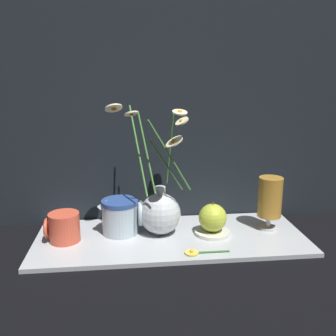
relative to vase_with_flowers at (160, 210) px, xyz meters
name	(u,v)px	position (x,y,z in m)	size (l,w,h in m)	color
ground_plane	(171,240)	(0.03, -0.02, -0.08)	(6.00, 6.00, 0.00)	black
shelf	(171,238)	(0.03, -0.02, -0.08)	(0.77, 0.30, 0.01)	#B2B7BC
backdrop_wall	(165,44)	(0.03, 0.14, 0.47)	(1.27, 0.02, 1.10)	black
vase_with_flowers	(160,210)	(0.00, 0.00, 0.00)	(0.23, 0.20, 0.38)	silver
yellow_mug	(64,227)	(-0.27, -0.02, -0.03)	(0.09, 0.08, 0.08)	#DB5138
ceramic_pitcher	(121,215)	(-0.11, 0.02, -0.02)	(0.13, 0.11, 0.11)	silver
tea_glass	(270,198)	(0.33, 0.00, 0.02)	(0.07, 0.07, 0.16)	silver
saucer_plate	(212,232)	(0.15, -0.02, -0.07)	(0.10, 0.10, 0.01)	silver
orange_fruit	(212,217)	(0.15, -0.02, -0.02)	(0.08, 0.08, 0.09)	#B7C638
loose_daisy	(197,252)	(0.08, -0.14, -0.07)	(0.12, 0.04, 0.01)	#336B2D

